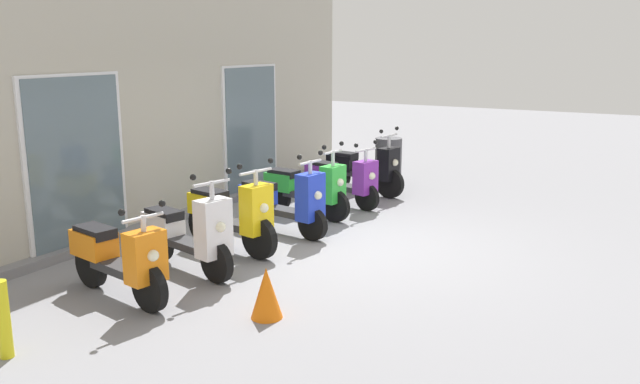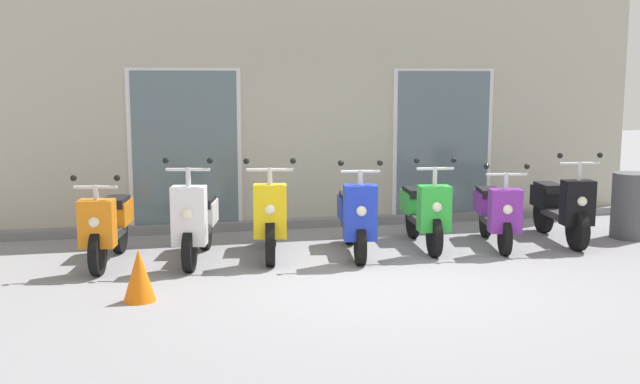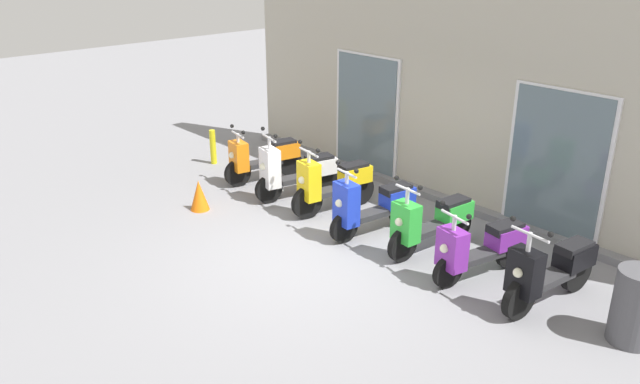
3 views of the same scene
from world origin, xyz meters
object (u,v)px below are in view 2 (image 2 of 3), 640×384
at_px(scooter_orange, 108,225).
at_px(trash_bin, 631,206).
at_px(scooter_yellow, 271,216).
at_px(scooter_black, 561,207).
at_px(scooter_blue, 355,217).
at_px(scooter_white, 197,221).
at_px(scooter_green, 424,211).
at_px(scooter_purple, 495,211).
at_px(traffic_cone, 139,275).

xyz_separation_m(scooter_orange, trash_bin, (6.85, -0.08, -0.02)).
height_order(scooter_yellow, trash_bin, scooter_yellow).
bearing_deg(scooter_black, scooter_blue, -177.46).
bearing_deg(scooter_white, scooter_black, 0.24).
distance_m(scooter_green, scooter_purple, 0.94).
relative_size(scooter_blue, scooter_green, 0.97).
distance_m(scooter_white, scooter_black, 4.79).
bearing_deg(scooter_white, scooter_purple, -0.57).
relative_size(scooter_yellow, traffic_cone, 3.04).
bearing_deg(scooter_purple, traffic_cone, -161.27).
xyz_separation_m(scooter_orange, scooter_purple, (4.84, -0.12, -0.01)).
relative_size(scooter_orange, scooter_white, 0.99).
bearing_deg(scooter_blue, scooter_yellow, 172.09).
relative_size(scooter_orange, traffic_cone, 3.04).
xyz_separation_m(scooter_orange, traffic_cone, (0.36, -1.64, -0.20)).
bearing_deg(scooter_yellow, scooter_green, 1.95).
height_order(scooter_blue, traffic_cone, scooter_blue).
bearing_deg(traffic_cone, scooter_white, 66.99).
relative_size(scooter_yellow, scooter_green, 0.97).
height_order(scooter_orange, traffic_cone, scooter_orange).
height_order(scooter_white, trash_bin, scooter_white).
height_order(scooter_purple, traffic_cone, scooter_purple).
relative_size(scooter_orange, scooter_black, 0.95).
height_order(scooter_blue, trash_bin, scooter_blue).
bearing_deg(traffic_cone, scooter_black, 16.15).
xyz_separation_m(scooter_purple, trash_bin, (2.01, 0.04, -0.01)).
distance_m(scooter_yellow, scooter_blue, 1.03).
xyz_separation_m(scooter_black, trash_bin, (1.04, -0.02, -0.02)).
bearing_deg(trash_bin, traffic_cone, -166.47).
bearing_deg(traffic_cone, scooter_orange, 102.35).
bearing_deg(trash_bin, scooter_white, -179.97).
distance_m(scooter_blue, scooter_purple, 1.90).
bearing_deg(scooter_orange, scooter_purple, -1.39).
xyz_separation_m(scooter_yellow, scooter_black, (3.89, -0.01, -0.03)).
height_order(scooter_white, scooter_yellow, scooter_white).
relative_size(scooter_blue, traffic_cone, 3.04).
height_order(scooter_yellow, scooter_purple, scooter_yellow).
bearing_deg(scooter_white, scooter_orange, 175.53).
height_order(scooter_green, scooter_purple, scooter_green).
distance_m(scooter_yellow, scooter_black, 3.89).
bearing_deg(scooter_purple, scooter_blue, -177.91).
xyz_separation_m(scooter_orange, scooter_black, (5.81, -0.06, 0.01)).
xyz_separation_m(scooter_orange, scooter_yellow, (1.92, -0.05, 0.03)).
bearing_deg(scooter_blue, scooter_purple, 2.09).
height_order(scooter_yellow, scooter_black, scooter_yellow).
relative_size(scooter_blue, scooter_black, 0.96).
bearing_deg(trash_bin, scooter_black, 179.09).
distance_m(scooter_orange, scooter_blue, 2.95).
distance_m(scooter_green, traffic_cone, 3.93).
relative_size(scooter_white, scooter_purple, 1.05).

